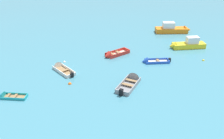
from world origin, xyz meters
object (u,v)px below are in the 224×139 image
Objects in this scene: rowboat_grey_far_back at (132,81)px; mooring_buoy_between_boats_left at (70,84)px; motor_launch_yellow_distant_center at (187,44)px; mooring_buoy_outer_edge at (203,61)px; motor_launch_orange_cluster_outer at (174,29)px; rowboat_white_midfield_left at (60,68)px; rowboat_turquoise_foreground_center at (6,96)px; rowboat_blue_near_left at (150,61)px; rowboat_red_outer_left at (112,55)px; mooring_buoy_central at (64,62)px.

rowboat_grey_far_back reaches higher than mooring_buoy_between_boats_left.
motor_launch_yellow_distant_center reaches higher than mooring_buoy_outer_edge.
motor_launch_yellow_distant_center is at bearing -101.05° from motor_launch_orange_cluster_outer.
rowboat_grey_far_back is (8.05, -5.50, 0.04)m from rowboat_white_midfield_left.
rowboat_turquoise_foreground_center is at bearing 179.33° from rowboat_grey_far_back.
rowboat_blue_near_left is 0.94× the size of rowboat_red_outer_left.
mooring_buoy_central is at bearing 91.50° from mooring_buoy_between_boats_left.
motor_launch_orange_cluster_outer reaches higher than rowboat_blue_near_left.
rowboat_white_midfield_left is 0.96× the size of rowboat_grey_far_back.
motor_launch_yellow_distant_center reaches higher than mooring_buoy_central.
rowboat_red_outer_left is 9.30m from mooring_buoy_between_boats_left.
mooring_buoy_central is at bearing 165.69° from rowboat_blue_near_left.
motor_launch_yellow_distant_center is at bearing 35.55° from rowboat_grey_far_back.
motor_launch_yellow_distant_center is 1.37× the size of rowboat_white_midfield_left.
mooring_buoy_outer_edge is at bearing 7.24° from rowboat_turquoise_foreground_center.
rowboat_blue_near_left is 0.62× the size of motor_launch_orange_cluster_outer.
rowboat_grey_far_back is 12.30× the size of mooring_buoy_central.
rowboat_turquoise_foreground_center is 9.93m from mooring_buoy_central.
motor_launch_yellow_distant_center is at bearing 2.18° from mooring_buoy_central.
motor_launch_yellow_distant_center is 16.24× the size of mooring_buoy_central.
motor_launch_yellow_distant_center is 13.74× the size of mooring_buoy_between_boats_left.
rowboat_red_outer_left reaches higher than mooring_buoy_between_boats_left.
rowboat_grey_far_back is at bearing -0.67° from rowboat_turquoise_foreground_center.
motor_launch_orange_cluster_outer reaches higher than rowboat_red_outer_left.
motor_launch_orange_cluster_outer is 18.38× the size of mooring_buoy_outer_edge.
rowboat_turquoise_foreground_center is at bearing -166.14° from rowboat_blue_near_left.
mooring_buoy_central is 6.18m from mooring_buoy_between_boats_left.
motor_launch_yellow_distant_center is 0.88× the size of motor_launch_orange_cluster_outer.
rowboat_blue_near_left is at bearing 48.54° from rowboat_grey_far_back.
rowboat_blue_near_left is at bearing -4.15° from rowboat_white_midfield_left.
rowboat_red_outer_left is at bearing 44.16° from mooring_buoy_between_boats_left.
rowboat_red_outer_left is 10.31× the size of mooring_buoy_between_boats_left.
mooring_buoy_between_boats_left is at bearing 169.26° from rowboat_grey_far_back.
rowboat_blue_near_left is at bearing -35.09° from rowboat_red_outer_left.
motor_launch_orange_cluster_outer is at bearing 29.87° from rowboat_red_outer_left.
rowboat_blue_near_left is 11.45× the size of mooring_buoy_central.
rowboat_grey_far_back is (-4.08, -4.62, 0.07)m from rowboat_blue_near_left.
rowboat_red_outer_left is 0.99× the size of rowboat_grey_far_back.
rowboat_blue_near_left is at bearing -129.07° from motor_launch_orange_cluster_outer.
rowboat_turquoise_foreground_center is 8.98× the size of mooring_buoy_outer_edge.
rowboat_grey_far_back is at bearing -131.46° from rowboat_blue_near_left.
rowboat_red_outer_left is (-4.58, 3.22, 0.07)m from rowboat_blue_near_left.
rowboat_white_midfield_left reaches higher than rowboat_turquoise_foreground_center.
rowboat_grey_far_back is (13.99, -0.16, 0.09)m from rowboat_turquoise_foreground_center.
mooring_buoy_between_boats_left is (6.82, 1.20, -0.14)m from rowboat_turquoise_foreground_center.
rowboat_turquoise_foreground_center is 31.07m from motor_launch_orange_cluster_outer.
rowboat_turquoise_foreground_center is 25.75m from mooring_buoy_outer_edge.
rowboat_white_midfield_left is (5.94, 5.34, 0.06)m from rowboat_turquoise_foreground_center.
rowboat_blue_near_left is 14.12m from motor_launch_orange_cluster_outer.
motor_launch_orange_cluster_outer is at bearing 50.93° from rowboat_blue_near_left.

